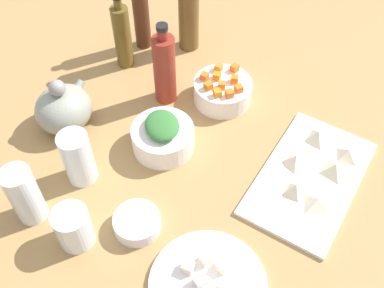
# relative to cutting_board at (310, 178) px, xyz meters

# --- Properties ---
(tabletop) EXTENTS (1.90, 1.90, 0.03)m
(tabletop) POSITION_rel_cutting_board_xyz_m (-0.06, 0.27, -0.02)
(tabletop) COLOR #A9804B
(tabletop) RESTS_ON ground
(cutting_board) EXTENTS (0.37, 0.24, 0.01)m
(cutting_board) POSITION_rel_cutting_board_xyz_m (0.00, 0.00, 0.00)
(cutting_board) COLOR white
(cutting_board) RESTS_ON tabletop
(plate_tofu) EXTENTS (0.23, 0.23, 0.01)m
(plate_tofu) POSITION_rel_cutting_board_xyz_m (-0.33, 0.10, 0.00)
(plate_tofu) COLOR white
(plate_tofu) RESTS_ON tabletop
(bowl_greens) EXTENTS (0.15, 0.15, 0.06)m
(bowl_greens) POSITION_rel_cutting_board_xyz_m (-0.06, 0.35, 0.03)
(bowl_greens) COLOR white
(bowl_greens) RESTS_ON tabletop
(bowl_carrots) EXTENTS (0.15, 0.15, 0.06)m
(bowl_carrots) POSITION_rel_cutting_board_xyz_m (0.15, 0.29, 0.02)
(bowl_carrots) COLOR white
(bowl_carrots) RESTS_ON tabletop
(bowl_small_side) EXTENTS (0.10, 0.10, 0.04)m
(bowl_small_side) POSITION_rel_cutting_board_xyz_m (-0.28, 0.29, 0.01)
(bowl_small_side) COLOR white
(bowl_small_side) RESTS_ON tabletop
(teapot) EXTENTS (0.16, 0.14, 0.15)m
(teapot) POSITION_rel_cutting_board_xyz_m (-0.11, 0.60, 0.05)
(teapot) COLOR gray
(teapot) RESTS_ON tabletop
(bottle_0) EXTENTS (0.05, 0.05, 0.27)m
(bottle_0) POSITION_rel_cutting_board_xyz_m (0.26, 0.59, 0.12)
(bottle_0) COLOR #512B19
(bottle_0) RESTS_ON tabletop
(bottle_1) EXTENTS (0.05, 0.05, 0.22)m
(bottle_1) POSITION_rel_cutting_board_xyz_m (0.16, 0.59, 0.09)
(bottle_1) COLOR brown
(bottle_1) RESTS_ON tabletop
(bottle_2) EXTENTS (0.06, 0.06, 0.23)m
(bottle_2) POSITION_rel_cutting_board_xyz_m (0.09, 0.42, 0.10)
(bottle_2) COLOR maroon
(bottle_2) RESTS_ON tabletop
(bottle_3) EXTENTS (0.06, 0.06, 0.22)m
(bottle_3) POSITION_rel_cutting_board_xyz_m (0.31, 0.47, 0.09)
(bottle_3) COLOR brown
(bottle_3) RESTS_ON tabletop
(drinking_glass_0) EXTENTS (0.06, 0.06, 0.15)m
(drinking_glass_0) POSITION_rel_cutting_board_xyz_m (-0.35, 0.51, 0.07)
(drinking_glass_0) COLOR white
(drinking_glass_0) RESTS_ON tabletop
(drinking_glass_1) EXTENTS (0.07, 0.07, 0.10)m
(drinking_glass_1) POSITION_rel_cutting_board_xyz_m (-0.36, 0.39, 0.04)
(drinking_glass_1) COLOR white
(drinking_glass_1) RESTS_ON tabletop
(drinking_glass_2) EXTENTS (0.07, 0.07, 0.14)m
(drinking_glass_2) POSITION_rel_cutting_board_xyz_m (-0.22, 0.47, 0.06)
(drinking_glass_2) COLOR white
(drinking_glass_2) RESTS_ON tabletop
(carrot_cube_0) EXTENTS (0.02, 0.02, 0.02)m
(carrot_cube_0) POSITION_rel_cutting_board_xyz_m (0.17, 0.26, 0.06)
(carrot_cube_0) COLOR orange
(carrot_cube_0) RESTS_ON bowl_carrots
(carrot_cube_1) EXTENTS (0.02, 0.02, 0.02)m
(carrot_cube_1) POSITION_rel_cutting_board_xyz_m (0.11, 0.31, 0.06)
(carrot_cube_1) COLOR orange
(carrot_cube_1) RESTS_ON bowl_carrots
(carrot_cube_2) EXTENTS (0.02, 0.02, 0.02)m
(carrot_cube_2) POSITION_rel_cutting_board_xyz_m (0.19, 0.32, 0.06)
(carrot_cube_2) COLOR orange
(carrot_cube_2) RESTS_ON bowl_carrots
(carrot_cube_3) EXTENTS (0.02, 0.02, 0.02)m
(carrot_cube_3) POSITION_rel_cutting_board_xyz_m (0.16, 0.31, 0.06)
(carrot_cube_3) COLOR orange
(carrot_cube_3) RESTS_ON bowl_carrots
(carrot_cube_4) EXTENTS (0.03, 0.03, 0.02)m
(carrot_cube_4) POSITION_rel_cutting_board_xyz_m (0.14, 0.24, 0.06)
(carrot_cube_4) COLOR orange
(carrot_cube_4) RESTS_ON bowl_carrots
(carrot_cube_5) EXTENTS (0.03, 0.03, 0.02)m
(carrot_cube_5) POSITION_rel_cutting_board_xyz_m (0.10, 0.28, 0.06)
(carrot_cube_5) COLOR orange
(carrot_cube_5) RESTS_ON bowl_carrots
(carrot_cube_6) EXTENTS (0.02, 0.02, 0.02)m
(carrot_cube_6) POSITION_rel_cutting_board_xyz_m (0.14, 0.34, 0.06)
(carrot_cube_6) COLOR orange
(carrot_cube_6) RESTS_ON bowl_carrots
(carrot_cube_7) EXTENTS (0.03, 0.03, 0.02)m
(carrot_cube_7) POSITION_rel_cutting_board_xyz_m (0.11, 0.25, 0.06)
(carrot_cube_7) COLOR orange
(carrot_cube_7) RESTS_ON bowl_carrots
(carrot_cube_8) EXTENTS (0.02, 0.02, 0.02)m
(carrot_cube_8) POSITION_rel_cutting_board_xyz_m (0.13, 0.28, 0.06)
(carrot_cube_8) COLOR orange
(carrot_cube_8) RESTS_ON bowl_carrots
(carrot_cube_9) EXTENTS (0.02, 0.02, 0.02)m
(carrot_cube_9) POSITION_rel_cutting_board_xyz_m (0.21, 0.28, 0.06)
(carrot_cube_9) COLOR orange
(carrot_cube_9) RESTS_ON bowl_carrots
(chopped_greens_mound) EXTENTS (0.13, 0.12, 0.03)m
(chopped_greens_mound) POSITION_rel_cutting_board_xyz_m (-0.06, 0.35, 0.07)
(chopped_greens_mound) COLOR #377635
(chopped_greens_mound) RESTS_ON bowl_greens
(tofu_cube_0) EXTENTS (0.03, 0.03, 0.02)m
(tofu_cube_0) POSITION_rel_cutting_board_xyz_m (-0.34, 0.12, 0.02)
(tofu_cube_0) COLOR white
(tofu_cube_0) RESTS_ON plate_tofu
(tofu_cube_1) EXTENTS (0.02, 0.02, 0.02)m
(tofu_cube_1) POSITION_rel_cutting_board_xyz_m (-0.29, 0.09, 0.02)
(tofu_cube_1) COLOR #F8F1CA
(tofu_cube_1) RESTS_ON plate_tofu
(tofu_cube_3) EXTENTS (0.02, 0.02, 0.02)m
(tofu_cube_3) POSITION_rel_cutting_board_xyz_m (-0.33, 0.15, 0.02)
(tofu_cube_3) COLOR #F7EACC
(tofu_cube_3) RESTS_ON plate_tofu
(tofu_cube_5) EXTENTS (0.03, 0.03, 0.02)m
(tofu_cube_5) POSITION_rel_cutting_board_xyz_m (-0.30, 0.13, 0.02)
(tofu_cube_5) COLOR white
(tofu_cube_5) RESTS_ON plate_tofu
(dumpling_0) EXTENTS (0.06, 0.06, 0.03)m
(dumpling_0) POSITION_rel_cutting_board_xyz_m (0.09, -0.06, 0.02)
(dumpling_0) COLOR beige
(dumpling_0) RESTS_ON cutting_board
(dumpling_1) EXTENTS (0.06, 0.06, 0.03)m
(dumpling_1) POSITION_rel_cutting_board_xyz_m (-0.06, 0.02, 0.02)
(dumpling_1) COLOR beige
(dumpling_1) RESTS_ON cutting_board
(dumpling_2) EXTENTS (0.06, 0.06, 0.03)m
(dumpling_2) POSITION_rel_cutting_board_xyz_m (0.11, 0.02, 0.02)
(dumpling_2) COLOR beige
(dumpling_2) RESTS_ON cutting_board
(dumpling_3) EXTENTS (0.06, 0.06, 0.03)m
(dumpling_3) POSITION_rel_cutting_board_xyz_m (0.02, 0.04, 0.02)
(dumpling_3) COLOR beige
(dumpling_3) RESTS_ON cutting_board
(dumpling_4) EXTENTS (0.07, 0.07, 0.02)m
(dumpling_4) POSITION_rel_cutting_board_xyz_m (-0.07, -0.03, 0.02)
(dumpling_4) COLOR beige
(dumpling_4) RESTS_ON cutting_board
(dumpling_5) EXTENTS (0.07, 0.07, 0.03)m
(dumpling_5) POSITION_rel_cutting_board_xyz_m (0.04, -0.04, 0.02)
(dumpling_5) COLOR beige
(dumpling_5) RESTS_ON cutting_board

